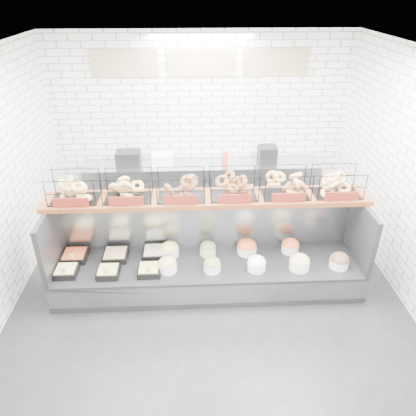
{
  "coord_description": "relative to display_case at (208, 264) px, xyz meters",
  "views": [
    {
      "loc": [
        -0.21,
        -4.0,
        3.64
      ],
      "look_at": [
        0.01,
        0.45,
        1.13
      ],
      "focal_mm": 35.0,
      "sensor_mm": 36.0,
      "label": 1
    }
  ],
  "objects": [
    {
      "name": "ground",
      "position": [
        0.0,
        -0.34,
        -0.33
      ],
      "size": [
        5.5,
        5.5,
        0.0
      ],
      "primitive_type": "plane",
      "color": "black",
      "rests_on": "ground"
    },
    {
      "name": "room_shell",
      "position": [
        0.0,
        0.26,
        1.73
      ],
      "size": [
        5.02,
        5.51,
        3.01
      ],
      "color": "white",
      "rests_on": "ground"
    },
    {
      "name": "display_case",
      "position": [
        0.0,
        0.0,
        0.0
      ],
      "size": [
        4.0,
        0.9,
        1.2
      ],
      "color": "black",
      "rests_on": "ground"
    },
    {
      "name": "bagel_shelf",
      "position": [
        0.0,
        0.17,
        1.06
      ],
      "size": [
        4.1,
        0.5,
        0.4
      ],
      "color": "#512411",
      "rests_on": "display_case"
    },
    {
      "name": "prep_counter",
      "position": [
        -0.01,
        2.09,
        0.14
      ],
      "size": [
        4.0,
        0.6,
        1.2
      ],
      "color": "#93969B",
      "rests_on": "ground"
    }
  ]
}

